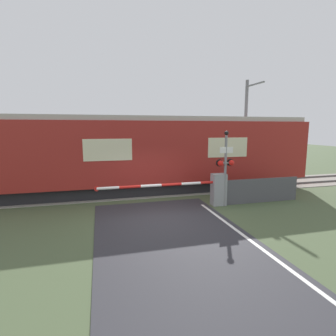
# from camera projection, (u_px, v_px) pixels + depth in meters

# --- Properties ---
(ground_plane) EXTENTS (80.00, 80.00, 0.00)m
(ground_plane) POSITION_uv_depth(u_px,v_px,m) (160.00, 217.00, 9.95)
(ground_plane) COLOR #475638
(track_bed) EXTENTS (36.00, 3.20, 0.13)m
(track_bed) POSITION_uv_depth(u_px,v_px,m) (142.00, 191.00, 13.99)
(track_bed) COLOR gray
(track_bed) RESTS_ON ground_plane
(train) EXTENTS (21.50, 3.11, 3.91)m
(train) POSITION_uv_depth(u_px,v_px,m) (107.00, 155.00, 13.25)
(train) COLOR black
(train) RESTS_ON ground_plane
(crossing_barrier) EXTENTS (5.51, 0.44, 1.38)m
(crossing_barrier) POSITION_uv_depth(u_px,v_px,m) (211.00, 189.00, 11.27)
(crossing_barrier) COLOR gray
(crossing_barrier) RESTS_ON ground_plane
(signal_post) EXTENTS (0.80, 0.26, 3.22)m
(signal_post) POSITION_uv_depth(u_px,v_px,m) (226.00, 164.00, 11.06)
(signal_post) COLOR gray
(signal_post) RESTS_ON ground_plane
(catenary_pole) EXTENTS (0.20, 1.90, 6.38)m
(catenary_pole) POSITION_uv_depth(u_px,v_px,m) (246.00, 128.00, 17.15)
(catenary_pole) COLOR slate
(catenary_pole) RESTS_ON ground_plane
(roadside_fence) EXTENTS (3.77, 0.06, 1.10)m
(roadside_fence) POSITION_uv_depth(u_px,v_px,m) (261.00, 190.00, 11.80)
(roadside_fence) COLOR #4C4C51
(roadside_fence) RESTS_ON ground_plane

